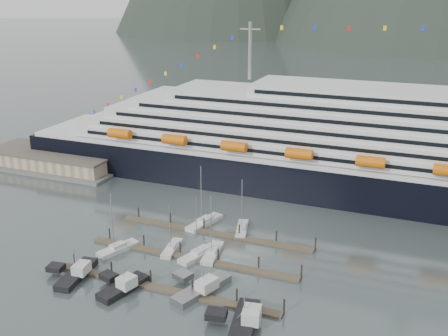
{
  "coord_description": "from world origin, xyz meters",
  "views": [
    {
      "loc": [
        38.56,
        -87.22,
        55.22
      ],
      "look_at": [
        -4.78,
        22.0,
        14.64
      ],
      "focal_mm": 42.0,
      "sensor_mm": 36.0,
      "label": 1
    }
  ],
  "objects_px": {
    "warehouse": "(54,160)",
    "trawler_b": "(123,286)",
    "trawler_a": "(76,273)",
    "trawler_d": "(243,321)",
    "sailboat_d": "(201,254)",
    "sailboat_g": "(242,229)",
    "sailboat_c": "(212,253)",
    "cruise_ship": "(388,156)",
    "sailboat_e": "(204,223)",
    "trawler_c": "(201,287)",
    "sailboat_a": "(118,249)",
    "sailboat_b": "(172,249)"
  },
  "relations": [
    {
      "from": "sailboat_c",
      "to": "trawler_c",
      "type": "height_order",
      "value": "sailboat_c"
    },
    {
      "from": "trawler_c",
      "to": "sailboat_g",
      "type": "bearing_deg",
      "value": 23.57
    },
    {
      "from": "warehouse",
      "to": "sailboat_e",
      "type": "bearing_deg",
      "value": -19.3
    },
    {
      "from": "trawler_b",
      "to": "trawler_c",
      "type": "distance_m",
      "value": 15.14
    },
    {
      "from": "sailboat_d",
      "to": "sailboat_g",
      "type": "height_order",
      "value": "sailboat_d"
    },
    {
      "from": "warehouse",
      "to": "sailboat_c",
      "type": "height_order",
      "value": "sailboat_c"
    },
    {
      "from": "sailboat_g",
      "to": "trawler_d",
      "type": "xyz_separation_m",
      "value": [
        12.85,
        -35.02,
        0.54
      ]
    },
    {
      "from": "trawler_b",
      "to": "warehouse",
      "type": "bearing_deg",
      "value": 63.39
    },
    {
      "from": "warehouse",
      "to": "trawler_b",
      "type": "relative_size",
      "value": 4.05
    },
    {
      "from": "trawler_b",
      "to": "trawler_d",
      "type": "relative_size",
      "value": 0.85
    },
    {
      "from": "sailboat_d",
      "to": "trawler_b",
      "type": "distance_m",
      "value": 20.05
    },
    {
      "from": "sailboat_g",
      "to": "trawler_d",
      "type": "distance_m",
      "value": 37.3
    },
    {
      "from": "sailboat_g",
      "to": "trawler_d",
      "type": "bearing_deg",
      "value": -174.58
    },
    {
      "from": "sailboat_e",
      "to": "sailboat_d",
      "type": "bearing_deg",
      "value": -144.34
    },
    {
      "from": "warehouse",
      "to": "sailboat_c",
      "type": "bearing_deg",
      "value": -26.73
    },
    {
      "from": "warehouse",
      "to": "sailboat_a",
      "type": "xyz_separation_m",
      "value": [
        50.52,
        -41.53,
        -1.81
      ]
    },
    {
      "from": "trawler_d",
      "to": "sailboat_e",
      "type": "bearing_deg",
      "value": 23.13
    },
    {
      "from": "warehouse",
      "to": "trawler_b",
      "type": "distance_m",
      "value": 81.42
    },
    {
      "from": "warehouse",
      "to": "sailboat_a",
      "type": "relative_size",
      "value": 3.17
    },
    {
      "from": "cruise_ship",
      "to": "sailboat_d",
      "type": "bearing_deg",
      "value": -124.14
    },
    {
      "from": "cruise_ship",
      "to": "trawler_b",
      "type": "relative_size",
      "value": 18.48
    },
    {
      "from": "trawler_c",
      "to": "trawler_b",
      "type": "bearing_deg",
      "value": 129.83
    },
    {
      "from": "sailboat_e",
      "to": "trawler_a",
      "type": "bearing_deg",
      "value": 171.13
    },
    {
      "from": "warehouse",
      "to": "trawler_b",
      "type": "bearing_deg",
      "value": -42.41
    },
    {
      "from": "sailboat_c",
      "to": "trawler_b",
      "type": "xyz_separation_m",
      "value": [
        -10.61,
        -19.29,
        0.46
      ]
    },
    {
      "from": "cruise_ship",
      "to": "trawler_b",
      "type": "distance_m",
      "value": 80.53
    },
    {
      "from": "trawler_d",
      "to": "cruise_ship",
      "type": "bearing_deg",
      "value": -23.05
    },
    {
      "from": "sailboat_c",
      "to": "sailboat_d",
      "type": "height_order",
      "value": "sailboat_c"
    },
    {
      "from": "trawler_a",
      "to": "trawler_d",
      "type": "height_order",
      "value": "trawler_d"
    },
    {
      "from": "sailboat_a",
      "to": "trawler_c",
      "type": "distance_m",
      "value": 25.21
    },
    {
      "from": "sailboat_c",
      "to": "trawler_a",
      "type": "height_order",
      "value": "sailboat_c"
    },
    {
      "from": "sailboat_a",
      "to": "trawler_a",
      "type": "bearing_deg",
      "value": -166.64
    },
    {
      "from": "trawler_c",
      "to": "sailboat_c",
      "type": "bearing_deg",
      "value": 34.4
    },
    {
      "from": "trawler_d",
      "to": "trawler_c",
      "type": "bearing_deg",
      "value": 47.15
    },
    {
      "from": "trawler_b",
      "to": "sailboat_g",
      "type": "bearing_deg",
      "value": -5.03
    },
    {
      "from": "trawler_c",
      "to": "trawler_d",
      "type": "distance_m",
      "value": 13.28
    },
    {
      "from": "sailboat_b",
      "to": "trawler_a",
      "type": "xyz_separation_m",
      "value": [
        -12.78,
        -17.27,
        0.47
      ]
    },
    {
      "from": "warehouse",
      "to": "cruise_ship",
      "type": "bearing_deg",
      "value": 7.23
    },
    {
      "from": "warehouse",
      "to": "sailboat_b",
      "type": "height_order",
      "value": "sailboat_b"
    },
    {
      "from": "sailboat_a",
      "to": "trawler_b",
      "type": "xyz_separation_m",
      "value": [
        9.58,
        -13.37,
        0.46
      ]
    },
    {
      "from": "warehouse",
      "to": "sailboat_b",
      "type": "xyz_separation_m",
      "value": [
        61.46,
        -36.89,
        -1.85
      ]
    },
    {
      "from": "sailboat_a",
      "to": "trawler_c",
      "type": "xyz_separation_m",
      "value": [
        23.83,
        -8.24,
        0.44
      ]
    },
    {
      "from": "sailboat_e",
      "to": "sailboat_g",
      "type": "height_order",
      "value": "sailboat_e"
    },
    {
      "from": "cruise_ship",
      "to": "sailboat_e",
      "type": "xyz_separation_m",
      "value": [
        -39.18,
        -34.95,
        -11.59
      ]
    },
    {
      "from": "sailboat_e",
      "to": "trawler_c",
      "type": "distance_m",
      "value": 30.06
    },
    {
      "from": "sailboat_a",
      "to": "sailboat_b",
      "type": "relative_size",
      "value": 1.25
    },
    {
      "from": "cruise_ship",
      "to": "warehouse",
      "type": "bearing_deg",
      "value": -172.77
    },
    {
      "from": "sailboat_d",
      "to": "trawler_b",
      "type": "bearing_deg",
      "value": 174.95
    },
    {
      "from": "warehouse",
      "to": "sailboat_d",
      "type": "relative_size",
      "value": 3.2
    },
    {
      "from": "cruise_ship",
      "to": "sailboat_g",
      "type": "height_order",
      "value": "cruise_ship"
    }
  ]
}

